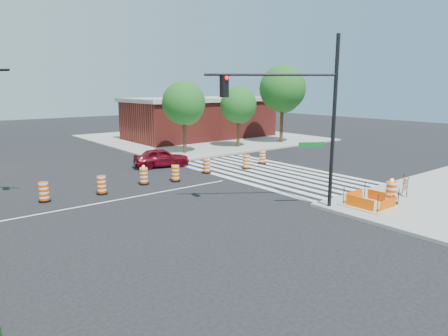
# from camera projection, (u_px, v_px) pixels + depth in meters

# --- Properties ---
(ground) EXTENTS (120.00, 120.00, 0.00)m
(ground) POSITION_uv_depth(u_px,v_px,m) (117.00, 200.00, 20.71)
(ground) COLOR black
(ground) RESTS_ON ground
(sidewalk_ne) EXTENTS (22.00, 22.00, 0.15)m
(sidewalk_ne) POSITION_uv_depth(u_px,v_px,m) (201.00, 138.00, 45.47)
(sidewalk_ne) COLOR gray
(sidewalk_ne) RESTS_ON ground
(crosswalk_east) EXTENTS (6.75, 13.50, 0.01)m
(crosswalk_east) POSITION_uv_depth(u_px,v_px,m) (268.00, 172.00, 27.37)
(crosswalk_east) COLOR silver
(crosswalk_east) RESTS_ON ground
(lane_centerline) EXTENTS (14.00, 0.12, 0.01)m
(lane_centerline) POSITION_uv_depth(u_px,v_px,m) (117.00, 200.00, 20.71)
(lane_centerline) COLOR silver
(lane_centerline) RESTS_ON ground
(excavation_pit) EXTENTS (2.20, 2.20, 0.90)m
(excavation_pit) POSITION_uv_depth(u_px,v_px,m) (370.00, 204.00, 19.23)
(excavation_pit) COLOR tan
(excavation_pit) RESTS_ON ground
(brick_storefront) EXTENTS (16.50, 8.50, 4.60)m
(brick_storefront) POSITION_uv_depth(u_px,v_px,m) (201.00, 118.00, 45.03)
(brick_storefront) COLOR maroon
(brick_storefront) RESTS_ON ground
(red_coupe) EXTENTS (4.31, 2.64, 1.37)m
(red_coupe) POSITION_uv_depth(u_px,v_px,m) (161.00, 158.00, 29.21)
(red_coupe) COLOR #610815
(red_coupe) RESTS_ON ground
(signal_pole_se) EXTENTS (5.00, 3.55, 7.94)m
(signal_pole_se) POSITION_uv_depth(u_px,v_px,m) (299.00, 107.00, 18.14)
(signal_pole_se) COLOR black
(signal_pole_se) RESTS_ON ground
(pit_drum) EXTENTS (0.65, 0.65, 1.27)m
(pit_drum) POSITION_uv_depth(u_px,v_px,m) (391.00, 193.00, 19.44)
(pit_drum) COLOR black
(pit_drum) RESTS_ON ground
(barricade) EXTENTS (0.69, 0.62, 1.05)m
(barricade) POSITION_uv_depth(u_px,v_px,m) (405.00, 185.00, 20.97)
(barricade) COLOR #E64604
(barricade) RESTS_ON ground
(tree_north_c) EXTENTS (3.69, 3.69, 6.28)m
(tree_north_c) POSITION_uv_depth(u_px,v_px,m) (184.00, 106.00, 33.97)
(tree_north_c) COLOR #382314
(tree_north_c) RESTS_ON ground
(tree_north_d) EXTENTS (3.42, 3.42, 5.81)m
(tree_north_d) POSITION_uv_depth(u_px,v_px,m) (238.00, 107.00, 37.58)
(tree_north_d) COLOR #382314
(tree_north_d) RESTS_ON ground
(tree_north_e) EXTENTS (4.67, 4.67, 7.93)m
(tree_north_e) POSITION_uv_depth(u_px,v_px,m) (283.00, 91.00, 40.30)
(tree_north_e) COLOR #382314
(tree_north_e) RESTS_ON ground
(median_drum_3) EXTENTS (0.60, 0.60, 1.02)m
(median_drum_3) POSITION_uv_depth(u_px,v_px,m) (44.00, 193.00, 20.32)
(median_drum_3) COLOR black
(median_drum_3) RESTS_ON ground
(median_drum_4) EXTENTS (0.60, 0.60, 1.02)m
(median_drum_4) POSITION_uv_depth(u_px,v_px,m) (102.00, 186.00, 21.77)
(median_drum_4) COLOR black
(median_drum_4) RESTS_ON ground
(median_drum_5) EXTENTS (0.60, 0.60, 1.18)m
(median_drum_5) POSITION_uv_depth(u_px,v_px,m) (144.00, 176.00, 23.95)
(median_drum_5) COLOR black
(median_drum_5) RESTS_ON ground
(median_drum_6) EXTENTS (0.60, 0.60, 1.02)m
(median_drum_6) POSITION_uv_depth(u_px,v_px,m) (175.00, 174.00, 24.73)
(median_drum_6) COLOR black
(median_drum_6) RESTS_ON ground
(median_drum_7) EXTENTS (0.60, 0.60, 1.02)m
(median_drum_7) POSITION_uv_depth(u_px,v_px,m) (207.00, 166.00, 27.10)
(median_drum_7) COLOR black
(median_drum_7) RESTS_ON ground
(median_drum_8) EXTENTS (0.60, 0.60, 1.02)m
(median_drum_8) POSITION_uv_depth(u_px,v_px,m) (246.00, 162.00, 28.47)
(median_drum_8) COLOR black
(median_drum_8) RESTS_ON ground
(median_drum_9) EXTENTS (0.60, 0.60, 1.02)m
(median_drum_9) POSITION_uv_depth(u_px,v_px,m) (262.00, 158.00, 30.38)
(median_drum_9) COLOR black
(median_drum_9) RESTS_ON ground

